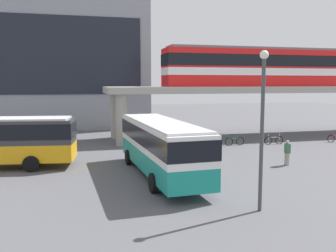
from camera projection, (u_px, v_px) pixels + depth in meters
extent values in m
plane|color=#515156|center=(135.00, 149.00, 30.32)|extent=(120.00, 120.00, 0.00)
cube|color=gray|center=(41.00, 65.00, 45.77)|extent=(25.38, 12.63, 15.32)
cube|color=black|center=(36.00, 55.00, 39.56)|extent=(22.84, 0.10, 8.58)
cube|color=#9E9B93|center=(255.00, 89.00, 36.97)|extent=(29.85, 6.11, 0.60)
cylinder|color=#9E9B93|center=(122.00, 120.00, 31.73)|extent=(1.10, 1.10, 4.44)
cylinder|color=#9E9B93|center=(116.00, 115.00, 36.06)|extent=(1.10, 1.10, 4.44)
cube|color=red|center=(260.00, 68.00, 36.84)|extent=(19.65, 2.90, 3.60)
cube|color=silver|center=(260.00, 72.00, 36.88)|extent=(19.71, 2.96, 0.70)
cube|color=black|center=(260.00, 61.00, 36.76)|extent=(19.71, 2.96, 1.10)
cube|color=slate|center=(260.00, 49.00, 36.62)|extent=(18.87, 2.61, 0.24)
cube|color=teal|center=(161.00, 158.00, 21.34)|extent=(3.00, 11.10, 1.10)
cube|color=white|center=(161.00, 136.00, 21.18)|extent=(3.00, 11.10, 1.50)
cube|color=black|center=(161.00, 135.00, 21.18)|extent=(3.04, 11.14, 0.96)
cube|color=silver|center=(161.00, 122.00, 21.09)|extent=(2.85, 10.55, 0.12)
cylinder|color=black|center=(128.00, 157.00, 24.38)|extent=(0.33, 1.01, 1.00)
cylinder|color=black|center=(164.00, 155.00, 25.11)|extent=(0.33, 1.01, 1.00)
cylinder|color=black|center=(153.00, 183.00, 18.11)|extent=(0.33, 1.01, 1.00)
cylinder|color=black|center=(200.00, 179.00, 18.84)|extent=(0.33, 1.01, 1.00)
cylinder|color=black|center=(31.00, 164.00, 22.38)|extent=(1.03, 0.42, 1.00)
cylinder|color=black|center=(41.00, 156.00, 24.85)|extent=(1.03, 0.42, 1.00)
torus|color=black|center=(279.00, 140.00, 32.63)|extent=(0.74, 0.12, 0.74)
torus|color=black|center=(268.00, 141.00, 32.45)|extent=(0.74, 0.12, 0.74)
cylinder|color=silver|center=(274.00, 137.00, 32.51)|extent=(1.05, 0.13, 0.05)
cylinder|color=silver|center=(268.00, 137.00, 32.41)|extent=(0.04, 0.04, 0.55)
cylinder|color=silver|center=(279.00, 136.00, 32.59)|extent=(0.04, 0.04, 0.65)
torus|color=black|center=(216.00, 145.00, 30.33)|extent=(0.70, 0.35, 0.74)
torus|color=black|center=(203.00, 144.00, 30.50)|extent=(0.70, 0.35, 0.74)
cylinder|color=black|center=(209.00, 141.00, 30.38)|extent=(0.98, 0.46, 0.05)
cylinder|color=black|center=(203.00, 141.00, 30.46)|extent=(0.04, 0.04, 0.55)
cylinder|color=black|center=(216.00, 140.00, 30.29)|extent=(0.04, 0.04, 0.65)
torus|color=black|center=(240.00, 141.00, 32.05)|extent=(0.74, 0.07, 0.74)
torus|color=black|center=(229.00, 142.00, 31.78)|extent=(0.74, 0.07, 0.74)
cylinder|color=#1E7F33|center=(235.00, 138.00, 31.88)|extent=(1.05, 0.06, 0.05)
cylinder|color=#1E7F33|center=(229.00, 138.00, 31.75)|extent=(0.04, 0.04, 0.55)
cylinder|color=#1E7F33|center=(240.00, 137.00, 32.01)|extent=(0.04, 0.04, 0.65)
torus|color=black|center=(331.00, 139.00, 33.54)|extent=(0.74, 0.14, 0.74)
cylinder|color=#B21E1E|center=(331.00, 135.00, 33.51)|extent=(0.04, 0.04, 0.55)
cylinder|color=gray|center=(287.00, 159.00, 24.20)|extent=(0.32, 0.32, 0.81)
cube|color=#33663F|center=(287.00, 148.00, 24.12)|extent=(0.29, 0.42, 0.64)
sphere|color=tan|center=(288.00, 142.00, 24.07)|extent=(0.22, 0.22, 0.22)
cylinder|color=#3F3F44|center=(262.00, 136.00, 15.27)|extent=(0.16, 0.16, 6.39)
sphere|color=silver|center=(264.00, 55.00, 14.87)|extent=(0.36, 0.36, 0.36)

